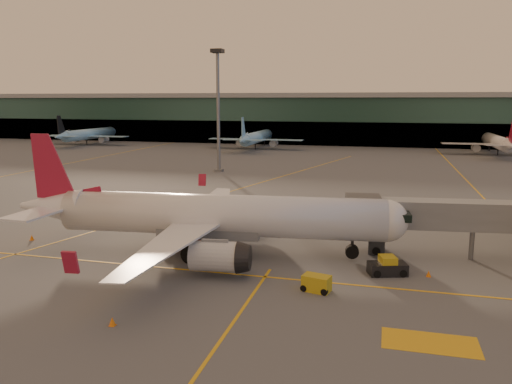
% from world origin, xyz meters
% --- Properties ---
extents(ground, '(600.00, 600.00, 0.00)m').
position_xyz_m(ground, '(0.00, 0.00, 0.00)').
color(ground, '#4C4F54').
rests_on(ground, ground).
extents(taxi_markings, '(100.12, 173.00, 0.01)m').
position_xyz_m(taxi_markings, '(-7.32, 44.49, 0.01)').
color(taxi_markings, gold).
rests_on(taxi_markings, ground).
extents(terminal, '(400.00, 20.00, 17.60)m').
position_xyz_m(terminal, '(0.00, 141.79, 8.76)').
color(terminal, '#19382D').
rests_on(terminal, ground).
extents(mast_west_near, '(2.40, 2.40, 25.60)m').
position_xyz_m(mast_west_near, '(-20.00, 66.00, 14.86)').
color(mast_west_near, slate).
rests_on(mast_west_near, ground).
extents(distant_aircraft_row, '(290.00, 34.00, 13.00)m').
position_xyz_m(distant_aircraft_row, '(-21.00, 118.00, 0.00)').
color(distant_aircraft_row, '#89C2E5').
rests_on(distant_aircraft_row, ground).
extents(main_airplane, '(39.32, 35.53, 11.87)m').
position_xyz_m(main_airplane, '(-2.01, 9.92, 3.86)').
color(main_airplane, white).
rests_on(main_airplane, ground).
extents(jet_bridge, '(25.32, 5.95, 5.87)m').
position_xyz_m(jet_bridge, '(24.50, 15.04, 4.07)').
color(jet_bridge, slate).
rests_on(jet_bridge, ground).
extents(catering_truck, '(6.77, 4.46, 4.85)m').
position_xyz_m(catering_truck, '(-5.40, 11.79, 2.76)').
color(catering_truck, '#A92918').
rests_on(catering_truck, ground).
extents(gpu_cart, '(2.49, 1.82, 1.31)m').
position_xyz_m(gpu_cart, '(9.79, 2.86, 0.64)').
color(gpu_cart, gold).
rests_on(gpu_cart, ground).
extents(pushback_tug, '(3.64, 2.65, 1.68)m').
position_xyz_m(pushback_tug, '(15.33, 8.34, 0.68)').
color(pushback_tug, black).
rests_on(pushback_tug, ground).
extents(cone_nose, '(0.44, 0.44, 0.56)m').
position_xyz_m(cone_nose, '(18.83, 8.69, 0.27)').
color(cone_nose, orange).
rests_on(cone_nose, ground).
extents(cone_tail, '(0.47, 0.47, 0.59)m').
position_xyz_m(cone_tail, '(-22.60, 9.80, 0.29)').
color(cone_tail, orange).
rests_on(cone_tail, ground).
extents(cone_wing_right, '(0.49, 0.49, 0.62)m').
position_xyz_m(cone_wing_right, '(-2.86, -6.92, 0.30)').
color(cone_wing_right, orange).
rests_on(cone_wing_right, ground).
extents(cone_wing_left, '(0.51, 0.51, 0.64)m').
position_xyz_m(cone_wing_left, '(-1.95, 26.20, 0.31)').
color(cone_wing_left, orange).
rests_on(cone_wing_left, ground).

